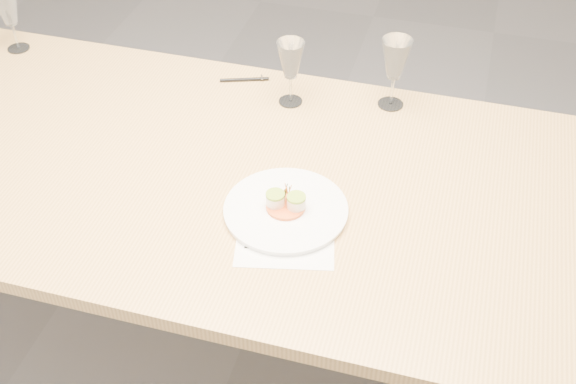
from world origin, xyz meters
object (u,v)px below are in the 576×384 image
(recipe_sheet, at_px, (286,224))
(wine_glass_0, at_px, (8,9))
(wine_glass_2, at_px, (395,60))
(ballpoint_pen, at_px, (245,79))
(dinner_plate, at_px, (286,209))
(dining_table, at_px, (232,190))
(wine_glass_1, at_px, (291,61))

(recipe_sheet, bearing_deg, wine_glass_0, 139.77)
(wine_glass_0, relative_size, wine_glass_2, 0.95)
(ballpoint_pen, distance_m, wine_glass_0, 0.78)
(dinner_plate, bearing_deg, dining_table, 148.02)
(wine_glass_0, bearing_deg, dinner_plate, -26.01)
(ballpoint_pen, distance_m, wine_glass_2, 0.47)
(dinner_plate, bearing_deg, wine_glass_1, 104.20)
(recipe_sheet, height_order, wine_glass_2, wine_glass_2)
(dining_table, xyz_separation_m, recipe_sheet, (0.19, -0.15, 0.07))
(recipe_sheet, distance_m, wine_glass_2, 0.60)
(dining_table, height_order, recipe_sheet, recipe_sheet)
(wine_glass_0, bearing_deg, ballpoint_pen, 1.36)
(wine_glass_1, bearing_deg, dining_table, -100.91)
(wine_glass_2, bearing_deg, recipe_sheet, -105.56)
(dining_table, distance_m, recipe_sheet, 0.26)
(dinner_plate, xyz_separation_m, recipe_sheet, (0.01, -0.04, -0.01))
(recipe_sheet, xyz_separation_m, wine_glass_0, (-1.06, 0.55, 0.14))
(dining_table, bearing_deg, dinner_plate, -31.98)
(wine_glass_0, height_order, wine_glass_1, wine_glass_0)
(dining_table, height_order, wine_glass_1, wine_glass_1)
(dining_table, xyz_separation_m, ballpoint_pen, (-0.10, 0.42, 0.07))
(ballpoint_pen, relative_size, wine_glass_2, 0.68)
(ballpoint_pen, xyz_separation_m, wine_glass_2, (0.45, -0.00, 0.14))
(dinner_plate, distance_m, wine_glass_2, 0.57)
(dining_table, relative_size, wine_glass_2, 11.26)
(recipe_sheet, height_order, ballpoint_pen, ballpoint_pen)
(ballpoint_pen, height_order, wine_glass_0, wine_glass_0)
(dinner_plate, distance_m, wine_glass_0, 1.17)
(ballpoint_pen, bearing_deg, dining_table, -96.34)
(dinner_plate, bearing_deg, wine_glass_2, 72.18)
(dining_table, distance_m, ballpoint_pen, 0.43)
(ballpoint_pen, bearing_deg, recipe_sheet, -82.36)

